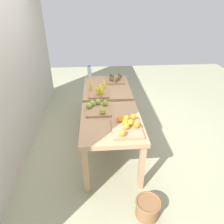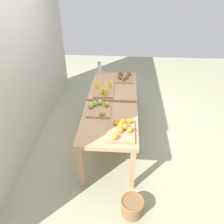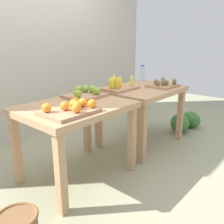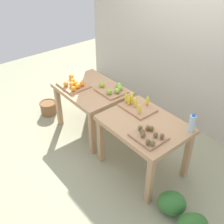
% 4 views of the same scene
% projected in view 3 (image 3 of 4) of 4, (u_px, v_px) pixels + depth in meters
% --- Properties ---
extents(ground_plane, '(8.00, 8.00, 0.00)m').
position_uv_depth(ground_plane, '(113.00, 157.00, 2.92)').
color(ground_plane, '#9A9A7A').
extents(back_wall, '(4.40, 0.12, 3.00)m').
position_uv_depth(back_wall, '(40.00, 29.00, 3.34)').
color(back_wall, '#BDB5A7').
rests_on(back_wall, ground_plane).
extents(display_table_left, '(1.04, 0.80, 0.76)m').
position_uv_depth(display_table_left, '(76.00, 116.00, 2.33)').
color(display_table_left, tan).
rests_on(display_table_left, ground_plane).
extents(display_table_right, '(1.04, 0.80, 0.76)m').
position_uv_depth(display_table_right, '(142.00, 96.00, 3.14)').
color(display_table_right, tan).
rests_on(display_table_right, ground_plane).
extents(orange_bin, '(0.44, 0.36, 0.11)m').
position_uv_depth(orange_bin, '(71.00, 109.00, 2.03)').
color(orange_bin, tan).
rests_on(orange_bin, display_table_left).
extents(apple_bin, '(0.40, 0.36, 0.11)m').
position_uv_depth(apple_bin, '(85.00, 94.00, 2.60)').
color(apple_bin, tan).
rests_on(apple_bin, display_table_left).
extents(banana_crate, '(0.44, 0.32, 0.17)m').
position_uv_depth(banana_crate, '(119.00, 86.00, 2.97)').
color(banana_crate, tan).
rests_on(banana_crate, display_table_right).
extents(kiwi_bin, '(0.36, 0.32, 0.10)m').
position_uv_depth(kiwi_bin, '(163.00, 84.00, 3.16)').
color(kiwi_bin, tan).
rests_on(kiwi_bin, display_table_right).
extents(water_bottle, '(0.08, 0.08, 0.24)m').
position_uv_depth(water_bottle, '(142.00, 73.00, 3.60)').
color(water_bottle, silver).
rests_on(water_bottle, display_table_right).
extents(watermelon_pile, '(0.73, 0.46, 0.28)m').
position_uv_depth(watermelon_pile, '(185.00, 121.00, 3.76)').
color(watermelon_pile, '#326D2B').
rests_on(watermelon_pile, ground_plane).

